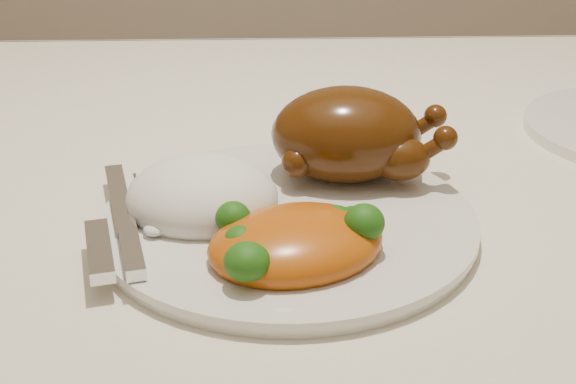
{
  "coord_description": "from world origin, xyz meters",
  "views": [
    {
      "loc": [
        -0.05,
        -0.6,
        1.06
      ],
      "look_at": [
        -0.03,
        -0.06,
        0.8
      ],
      "focal_mm": 50.0,
      "sensor_mm": 36.0,
      "label": 1
    }
  ],
  "objects": [
    {
      "name": "dining_table",
      "position": [
        0.0,
        0.0,
        0.67
      ],
      "size": [
        1.6,
        0.9,
        0.76
      ],
      "color": "brown",
      "rests_on": "floor"
    },
    {
      "name": "tablecloth",
      "position": [
        0.0,
        0.0,
        0.74
      ],
      "size": [
        1.73,
        1.03,
        0.18
      ],
      "color": "silver",
      "rests_on": "dining_table"
    },
    {
      "name": "cutlery",
      "position": [
        -0.15,
        -0.08,
        0.79
      ],
      "size": [
        0.06,
        0.19,
        0.01
      ],
      "rotation": [
        0.0,
        0.0,
        0.23
      ],
      "color": "silver",
      "rests_on": "dinner_plate"
    },
    {
      "name": "mac_and_cheese",
      "position": [
        -0.02,
        -0.11,
        0.79
      ],
      "size": [
        0.15,
        0.13,
        0.05
      ],
      "rotation": [
        0.0,
        0.0,
        0.35
      ],
      "color": "#B5510B",
      "rests_on": "dinner_plate"
    },
    {
      "name": "dinner_plate",
      "position": [
        -0.03,
        -0.06,
        0.77
      ],
      "size": [
        0.31,
        0.31,
        0.01
      ],
      "primitive_type": "cylinder",
      "rotation": [
        0.0,
        0.0,
        -0.11
      ],
      "color": "silver",
      "rests_on": "tablecloth"
    },
    {
      "name": "roast_chicken",
      "position": [
        0.03,
        0.01,
        0.82
      ],
      "size": [
        0.15,
        0.1,
        0.08
      ],
      "rotation": [
        0.0,
        0.0,
        -0.04
      ],
      "color": "#4C2708",
      "rests_on": "dinner_plate"
    },
    {
      "name": "rice_mound",
      "position": [
        -0.09,
        -0.05,
        0.79
      ],
      "size": [
        0.13,
        0.12,
        0.06
      ],
      "rotation": [
        0.0,
        0.0,
        -0.16
      ],
      "color": "white",
      "rests_on": "dinner_plate"
    }
  ]
}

